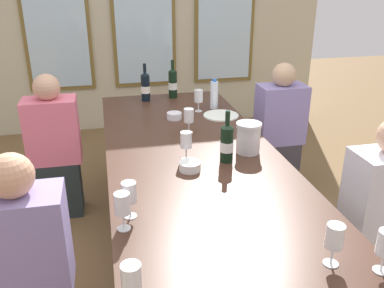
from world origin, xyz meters
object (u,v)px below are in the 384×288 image
(wine_glass_3, at_px, (189,117))
(seated_person_3, at_px, (279,133))
(dining_table, at_px, (192,161))
(wine_bottle_0, at_px, (145,87))
(wine_glass_4, at_px, (199,97))
(wine_glass_7, at_px, (131,278))
(wine_glass_0, at_px, (186,141))
(water_bottle, at_px, (214,94))
(seated_person_1, at_px, (379,220))
(wine_glass_5, at_px, (122,205))
(wine_glass_6, at_px, (129,193))
(white_plate_0, at_px, (221,115))
(tasting_bowl_1, at_px, (190,166))
(metal_pitcher, at_px, (248,138))
(seated_person_0, at_px, (29,274))
(tasting_bowl_0, at_px, (174,116))
(wine_bottle_1, at_px, (227,143))
(wine_glass_1, at_px, (335,237))
(seated_person_2, at_px, (55,151))
(wine_bottle_2, at_px, (173,83))

(wine_glass_3, xyz_separation_m, seated_person_3, (0.85, 0.38, -0.33))
(dining_table, distance_m, wine_bottle_0, 1.18)
(wine_glass_4, xyz_separation_m, wine_glass_7, (-0.69, -1.99, 0.00))
(dining_table, bearing_deg, wine_glass_0, -120.29)
(water_bottle, xyz_separation_m, seated_person_1, (0.53, -1.47, -0.33))
(wine_glass_4, distance_m, wine_glass_5, 1.67)
(water_bottle, relative_size, wine_glass_6, 1.38)
(dining_table, xyz_separation_m, wine_glass_6, (-0.43, -0.65, 0.18))
(white_plate_0, bearing_deg, tasting_bowl_1, -116.37)
(wine_glass_3, height_order, wine_glass_5, same)
(metal_pitcher, relative_size, tasting_bowl_1, 1.57)
(metal_pitcher, bearing_deg, dining_table, 167.25)
(wine_glass_0, height_order, seated_person_0, seated_person_0)
(tasting_bowl_0, bearing_deg, tasting_bowl_1, -94.24)
(wine_bottle_1, distance_m, wine_glass_4, 0.95)
(white_plate_0, bearing_deg, tasting_bowl_0, 178.31)
(wine_bottle_0, distance_m, wine_glass_1, 2.35)
(tasting_bowl_1, height_order, wine_glass_5, wine_glass_5)
(metal_pitcher, bearing_deg, wine_glass_6, -142.87)
(wine_bottle_0, height_order, wine_glass_5, wine_bottle_0)
(wine_glass_1, bearing_deg, white_plate_0, 87.62)
(metal_pitcher, xyz_separation_m, water_bottle, (0.03, 0.91, 0.02))
(wine_glass_3, height_order, seated_person_2, seated_person_2)
(wine_glass_3, xyz_separation_m, seated_person_2, (-0.94, 0.38, -0.33))
(wine_glass_3, distance_m, seated_person_0, 1.43)
(wine_bottle_1, bearing_deg, tasting_bowl_1, -162.70)
(metal_pitcher, xyz_separation_m, wine_glass_7, (-0.80, -1.14, 0.03))
(tasting_bowl_1, height_order, seated_person_3, seated_person_3)
(seated_person_0, height_order, seated_person_1, same)
(water_bottle, xyz_separation_m, wine_glass_4, (-0.14, -0.06, 0.00))
(wine_glass_7, xyz_separation_m, seated_person_0, (-0.43, 0.52, -0.34))
(dining_table, distance_m, wine_glass_1, 1.20)
(dining_table, xyz_separation_m, seated_person_0, (-0.90, -0.69, -0.15))
(tasting_bowl_0, height_order, water_bottle, water_bottle)
(water_bottle, distance_m, wine_glass_0, 1.03)
(wine_bottle_2, relative_size, wine_glass_4, 1.90)
(wine_bottle_0, relative_size, seated_person_1, 0.29)
(seated_person_1, xyz_separation_m, seated_person_3, (0.00, 1.35, 0.00))
(wine_glass_0, distance_m, wine_glass_7, 1.18)
(wine_glass_6, bearing_deg, seated_person_0, -175.84)
(wine_bottle_0, xyz_separation_m, seated_person_0, (-0.74, -1.84, -0.34))
(wine_bottle_1, relative_size, seated_person_3, 0.28)
(metal_pitcher, distance_m, wine_glass_1, 1.08)
(wine_bottle_0, xyz_separation_m, seated_person_2, (-0.74, -0.44, -0.34))
(wine_glass_4, relative_size, wine_glass_5, 1.00)
(wine_glass_6, bearing_deg, seated_person_1, 0.52)
(tasting_bowl_0, bearing_deg, seated_person_3, 4.75)
(wine_glass_1, bearing_deg, tasting_bowl_1, 111.59)
(wine_bottle_0, bearing_deg, wine_bottle_2, 11.67)
(water_bottle, bearing_deg, white_plate_0, -89.85)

